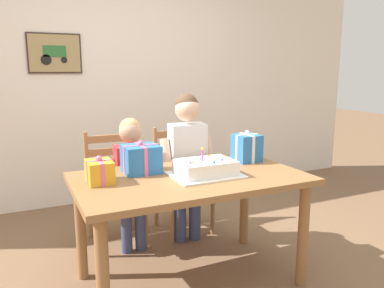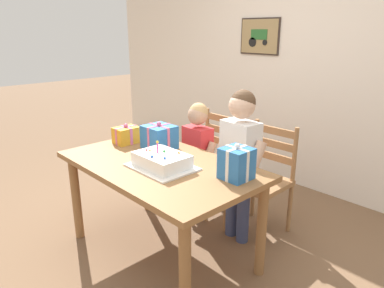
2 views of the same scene
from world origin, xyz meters
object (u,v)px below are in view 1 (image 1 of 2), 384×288
object	(u,v)px
child_younger	(132,172)
birthday_cake	(205,169)
chair_left	(114,187)
gift_box_red_large	(141,159)
child_older	(187,154)
dining_table	(190,190)
gift_box_beside_cake	(247,148)
chair_right	(182,179)
gift_box_corner_small	(100,172)

from	to	relation	value
child_younger	birthday_cake	bearing A→B (deg)	-64.22
chair_left	gift_box_red_large	bearing A→B (deg)	-86.25
gift_box_red_large	child_older	xyz separation A→B (m)	(0.51, 0.38, -0.09)
dining_table	gift_box_beside_cake	bearing A→B (deg)	18.40
gift_box_red_large	chair_right	size ratio (longest dim) A/B	0.26
gift_box_red_large	gift_box_corner_small	bearing A→B (deg)	-159.02
child_older	child_younger	size ratio (longest dim) A/B	1.16
dining_table	gift_box_corner_small	world-z (taller)	gift_box_corner_small
birthday_cake	gift_box_red_large	xyz separation A→B (m)	(-0.35, 0.25, 0.04)
chair_left	dining_table	bearing A→B (deg)	-70.09
chair_right	child_younger	world-z (taller)	child_younger
gift_box_beside_cake	chair_left	bearing A→B (deg)	142.62
gift_box_corner_small	child_older	xyz separation A→B (m)	(0.81, 0.50, -0.06)
dining_table	child_older	size ratio (longest dim) A/B	1.19
chair_left	chair_right	size ratio (longest dim) A/B	1.00
dining_table	birthday_cake	distance (m)	0.18
chair_left	chair_right	world-z (taller)	same
chair_left	child_older	bearing A→B (deg)	-24.10
dining_table	gift_box_red_large	world-z (taller)	gift_box_red_large
birthday_cake	child_younger	distance (m)	0.72
gift_box_corner_small	child_younger	size ratio (longest dim) A/B	0.19
dining_table	gift_box_red_large	bearing A→B (deg)	141.57
dining_table	chair_left	bearing A→B (deg)	109.91
child_older	child_younger	distance (m)	0.48
gift_box_red_large	birthday_cake	bearing A→B (deg)	-36.15
dining_table	birthday_cake	size ratio (longest dim) A/B	3.34
gift_box_corner_small	chair_left	distance (m)	0.86
gift_box_beside_cake	child_younger	size ratio (longest dim) A/B	0.22
dining_table	gift_box_beside_cake	distance (m)	0.61
gift_box_beside_cake	chair_left	size ratio (longest dim) A/B	0.26
gift_box_beside_cake	chair_right	distance (m)	0.79
child_older	child_younger	world-z (taller)	child_older
child_older	birthday_cake	bearing A→B (deg)	-104.31
chair_left	child_older	distance (m)	0.67
birthday_cake	gift_box_corner_small	bearing A→B (deg)	167.74
child_younger	chair_left	bearing A→B (deg)	108.45
birthday_cake	chair_left	distance (m)	1.02
child_younger	gift_box_beside_cake	bearing A→B (deg)	-27.74
gift_box_red_large	chair_left	bearing A→B (deg)	93.75
gift_box_red_large	gift_box_corner_small	world-z (taller)	gift_box_red_large
dining_table	birthday_cake	world-z (taller)	birthday_cake
gift_box_corner_small	child_older	bearing A→B (deg)	31.51
gift_box_beside_cake	gift_box_corner_small	size ratio (longest dim) A/B	1.18
gift_box_red_large	child_older	world-z (taller)	child_older
gift_box_red_large	gift_box_beside_cake	world-z (taller)	gift_box_beside_cake
child_older	dining_table	bearing A→B (deg)	-112.93
child_younger	gift_box_corner_small	bearing A→B (deg)	-124.34
chair_right	child_younger	xyz separation A→B (m)	(-0.52, -0.25, 0.18)
birthday_cake	chair_right	size ratio (longest dim) A/B	0.48
child_older	child_younger	bearing A→B (deg)	179.96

